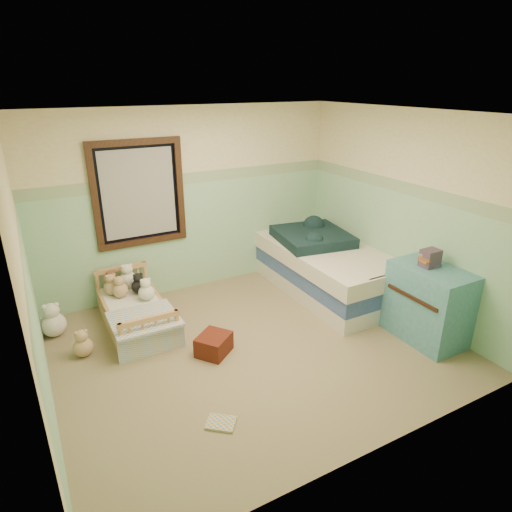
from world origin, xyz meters
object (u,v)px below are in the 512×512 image
twin_bed_frame (325,283)px  dresser (428,304)px  plush_floor_cream (54,325)px  floor_book (221,423)px  toddler_bed_frame (137,320)px  plush_floor_tan (83,347)px  red_pillow (214,344)px

twin_bed_frame → dresser: 1.58m
plush_floor_cream → floor_book: size_ratio=1.12×
toddler_bed_frame → plush_floor_tan: (-0.67, -0.34, 0.02)m
twin_bed_frame → red_pillow: same height
plush_floor_cream → red_pillow: (1.49, -1.22, -0.03)m
toddler_bed_frame → plush_floor_tan: 0.75m
red_pillow → plush_floor_tan: bearing=153.4°
toddler_bed_frame → dresser: (2.87, -1.84, 0.35)m
plush_floor_cream → twin_bed_frame: plush_floor_cream is taller
toddler_bed_frame → dresser: dresser is taller
plush_floor_cream → dresser: (3.77, -2.09, 0.30)m
plush_floor_cream → plush_floor_tan: (0.23, -0.59, -0.03)m
plush_floor_tan → floor_book: (0.89, -1.65, -0.09)m
plush_floor_tan → twin_bed_frame: twin_bed_frame is taller
plush_floor_cream → plush_floor_tan: size_ratio=1.32×
floor_book → twin_bed_frame: bearing=74.2°
twin_bed_frame → plush_floor_tan: bearing=-179.4°
twin_bed_frame → red_pillow: bearing=-161.7°
plush_floor_tan → red_pillow: 1.41m
floor_book → toddler_bed_frame: bearing=135.3°
toddler_bed_frame → twin_bed_frame: 2.62m
twin_bed_frame → dresser: size_ratio=2.51×
plush_floor_cream → twin_bed_frame: 3.54m
plush_floor_tan → twin_bed_frame: size_ratio=0.10×
toddler_bed_frame → floor_book: (0.22, -1.99, -0.07)m
plush_floor_cream → plush_floor_tan: bearing=-68.6°
plush_floor_tan → floor_book: size_ratio=0.85×
plush_floor_cream → plush_floor_tan: plush_floor_cream is taller
toddler_bed_frame → dresser: size_ratio=1.54×
twin_bed_frame → red_pillow: 2.11m
toddler_bed_frame → twin_bed_frame: size_ratio=0.61×
plush_floor_cream → twin_bed_frame: bearing=-9.1°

